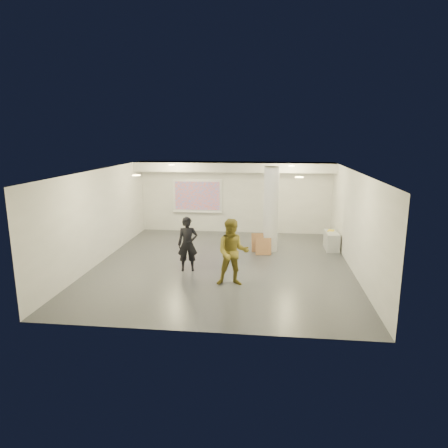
# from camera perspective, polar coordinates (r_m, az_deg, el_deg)

# --- Properties ---
(floor) EXTENTS (8.00, 9.00, 0.01)m
(floor) POSITION_cam_1_polar(r_m,az_deg,el_deg) (12.84, -0.20, -5.84)
(floor) COLOR #36393D
(floor) RESTS_ON ground
(ceiling) EXTENTS (8.00, 9.00, 0.01)m
(ceiling) POSITION_cam_1_polar(r_m,az_deg,el_deg) (12.23, -0.21, 7.62)
(ceiling) COLOR white
(ceiling) RESTS_ON floor
(wall_back) EXTENTS (8.00, 0.01, 3.00)m
(wall_back) POSITION_cam_1_polar(r_m,az_deg,el_deg) (16.85, 1.58, 3.83)
(wall_back) COLOR silver
(wall_back) RESTS_ON floor
(wall_front) EXTENTS (8.00, 0.01, 3.00)m
(wall_front) POSITION_cam_1_polar(r_m,az_deg,el_deg) (8.14, -3.92, -5.72)
(wall_front) COLOR silver
(wall_front) RESTS_ON floor
(wall_left) EXTENTS (0.01, 9.00, 3.00)m
(wall_left) POSITION_cam_1_polar(r_m,az_deg,el_deg) (13.50, -17.32, 1.09)
(wall_left) COLOR silver
(wall_left) RESTS_ON floor
(wall_right) EXTENTS (0.01, 9.00, 3.00)m
(wall_right) POSITION_cam_1_polar(r_m,az_deg,el_deg) (12.63, 18.12, 0.27)
(wall_right) COLOR silver
(wall_right) RESTS_ON floor
(soffit_band) EXTENTS (8.00, 1.10, 0.36)m
(soffit_band) POSITION_cam_1_polar(r_m,az_deg,el_deg) (16.16, 1.44, 8.17)
(soffit_band) COLOR silver
(soffit_band) RESTS_ON ceiling
(downlight_nw) EXTENTS (0.22, 0.22, 0.02)m
(downlight_nw) POSITION_cam_1_polar(r_m,az_deg,el_deg) (15.08, -7.50, 8.37)
(downlight_nw) COLOR #FFE493
(downlight_nw) RESTS_ON ceiling
(downlight_ne) EXTENTS (0.22, 0.22, 0.02)m
(downlight_ne) POSITION_cam_1_polar(r_m,az_deg,el_deg) (14.66, 9.61, 8.19)
(downlight_ne) COLOR #FFE493
(downlight_ne) RESTS_ON ceiling
(downlight_sw) EXTENTS (0.22, 0.22, 0.02)m
(downlight_sw) POSITION_cam_1_polar(r_m,az_deg,el_deg) (11.25, -12.41, 6.81)
(downlight_sw) COLOR #FFE493
(downlight_sw) RESTS_ON ceiling
(downlight_se) EXTENTS (0.22, 0.22, 0.02)m
(downlight_se) POSITION_cam_1_polar(r_m,az_deg,el_deg) (10.68, 10.70, 6.59)
(downlight_se) COLOR #FFE493
(downlight_se) RESTS_ON ceiling
(column) EXTENTS (0.52, 0.52, 3.00)m
(column) POSITION_cam_1_polar(r_m,az_deg,el_deg) (14.13, 6.70, 2.06)
(column) COLOR silver
(column) RESTS_ON floor
(projection_screen) EXTENTS (2.10, 0.13, 1.42)m
(projection_screen) POSITION_cam_1_polar(r_m,az_deg,el_deg) (17.01, -3.82, 3.99)
(projection_screen) COLOR white
(projection_screen) RESTS_ON wall_back
(credenza) EXTENTS (0.45, 1.08, 0.63)m
(credenza) POSITION_cam_1_polar(r_m,az_deg,el_deg) (14.99, 15.11, -2.32)
(credenza) COLOR #A0A4A6
(credenza) RESTS_ON floor
(papers_stack) EXTENTS (0.26, 0.33, 0.02)m
(papers_stack) POSITION_cam_1_polar(r_m,az_deg,el_deg) (15.03, 15.15, -1.01)
(papers_stack) COLOR silver
(papers_stack) RESTS_ON credenza
(postit_pad) EXTENTS (0.30, 0.35, 0.03)m
(postit_pad) POSITION_cam_1_polar(r_m,az_deg,el_deg) (15.09, 15.04, -0.92)
(postit_pad) COLOR yellow
(postit_pad) RESTS_ON credenza
(cardboard_back) EXTENTS (0.64, 0.31, 0.66)m
(cardboard_back) POSITION_cam_1_polar(r_m,az_deg,el_deg) (14.24, 5.17, -2.66)
(cardboard_back) COLOR #91623C
(cardboard_back) RESTS_ON floor
(cardboard_front) EXTENTS (0.55, 0.25, 0.59)m
(cardboard_front) POSITION_cam_1_polar(r_m,az_deg,el_deg) (13.88, 5.65, -3.23)
(cardboard_front) COLOR #91623C
(cardboard_front) RESTS_ON floor
(woman) EXTENTS (0.67, 0.50, 1.66)m
(woman) POSITION_cam_1_polar(r_m,az_deg,el_deg) (12.13, -5.21, -2.88)
(woman) COLOR black
(woman) RESTS_ON floor
(man) EXTENTS (0.97, 0.80, 1.86)m
(man) POSITION_cam_1_polar(r_m,az_deg,el_deg) (10.89, 1.26, -4.09)
(man) COLOR olive
(man) RESTS_ON floor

